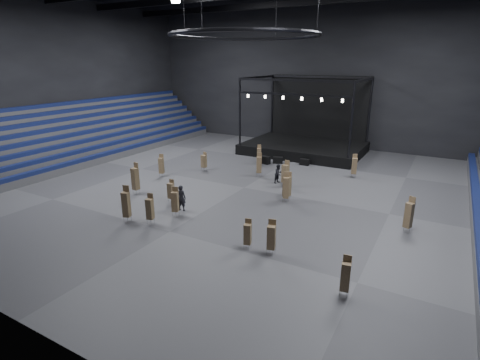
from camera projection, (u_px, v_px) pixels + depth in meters
The scene contains 28 objects.
floor at pixel (244, 188), 34.07m from camera, with size 50.00×50.00×0.00m, color #454547.
wall_back at pixel (322, 77), 48.73m from camera, with size 50.00×0.20×18.00m, color black.
wall_left at pixel (54, 79), 42.98m from camera, with size 0.20×42.00×18.00m, color black.
bleachers_left at pixel (75, 143), 44.25m from camera, with size 7.20×40.00×6.40m.
stage at pixel (306, 140), 47.10m from camera, with size 14.00×10.00×9.20m.
truss_ring at pixel (245, 35), 30.09m from camera, with size 12.30×12.30×5.15m.
flight_case_left at pixel (264, 160), 41.87m from camera, with size 1.27×0.64×0.85m, color black.
flight_case_mid at pixel (278, 160), 41.99m from camera, with size 1.10×0.55×0.73m, color black.
flight_case_right at pixel (304, 162), 41.27m from camera, with size 1.03×0.51×0.68m, color black.
chair_stack_0 at pixel (271, 237), 22.05m from camera, with size 0.58×0.58×2.21m.
chair_stack_1 at pixel (346, 276), 18.09m from camera, with size 0.49×0.49×2.19m.
chair_stack_2 at pixel (286, 187), 30.23m from camera, with size 0.60×0.60×2.53m.
chair_stack_3 at pixel (175, 201), 27.56m from camera, with size 0.60×0.60×2.24m.
chair_stack_4 at pixel (204, 161), 38.93m from camera, with size 0.55×0.55×2.00m.
chair_stack_5 at pixel (126, 204), 26.53m from camera, with size 0.60×0.60×2.70m.
chair_stack_6 at pixel (248, 234), 22.73m from camera, with size 0.51×0.51×1.96m.
chair_stack_7 at pixel (161, 165), 36.92m from camera, with size 0.58×0.58×2.29m.
chair_stack_8 at pixel (259, 164), 37.00m from camera, with size 0.62×0.62×2.40m.
chair_stack_9 at pixel (259, 155), 41.11m from camera, with size 0.55×0.55×2.26m.
chair_stack_10 at pixel (354, 165), 36.64m from camera, with size 0.59×0.59×2.36m.
chair_stack_11 at pixel (171, 190), 30.28m from camera, with size 0.48×0.48×1.93m.
chair_stack_12 at pixel (409, 215), 24.87m from camera, with size 0.58×0.58×2.53m.
chair_stack_13 at pixel (285, 173), 33.94m from camera, with size 0.64×0.64×2.47m.
chair_stack_14 at pixel (287, 186), 30.48m from camera, with size 0.61×0.61×2.48m.
chair_stack_15 at pixel (135, 178), 32.05m from camera, with size 0.53×0.53×2.79m.
chair_stack_16 at pixel (150, 208), 26.24m from camera, with size 0.54×0.54×2.24m.
man_center at pixel (181, 198), 28.65m from camera, with size 0.74×0.49×2.03m, color black.
crew_member at pixel (278, 174), 35.14m from camera, with size 0.87×0.68×1.80m, color black.
Camera 1 is at (15.46, -28.27, 11.10)m, focal length 28.00 mm.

